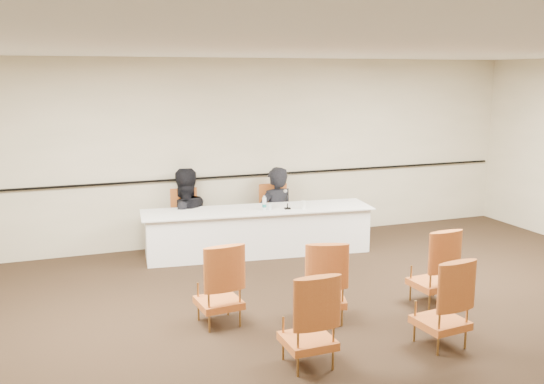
{
  "coord_description": "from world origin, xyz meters",
  "views": [
    {
      "loc": [
        -2.98,
        -5.42,
        2.75
      ],
      "look_at": [
        0.02,
        2.6,
        1.07
      ],
      "focal_mm": 40.0,
      "sensor_mm": 36.0,
      "label": 1
    }
  ],
  "objects_px": {
    "aud_chair_front_mid": "(324,280)",
    "drinking_glass": "(270,206)",
    "water_bottle": "(264,203)",
    "panelist_main_chair": "(276,214)",
    "aud_chair_front_right": "(433,266)",
    "panelist_main": "(276,221)",
    "microphone": "(287,200)",
    "aud_chair_front_left": "(218,283)",
    "coffee_cup": "(303,205)",
    "aud_chair_back_left": "(308,318)",
    "panelist_second": "(184,226)",
    "panelist_second_chair": "(184,220)",
    "panel_table": "(258,231)",
    "aud_chair_back_right": "(441,301)"
  },
  "relations": [
    {
      "from": "aud_chair_front_mid",
      "to": "aud_chair_back_left",
      "type": "height_order",
      "value": "same"
    },
    {
      "from": "panelist_main_chair",
      "to": "drinking_glass",
      "type": "height_order",
      "value": "panelist_main_chair"
    },
    {
      "from": "panelist_main_chair",
      "to": "aud_chair_front_mid",
      "type": "height_order",
      "value": "same"
    },
    {
      "from": "aud_chair_front_right",
      "to": "aud_chair_back_left",
      "type": "xyz_separation_m",
      "value": [
        -2.06,
        -0.94,
        0.0
      ]
    },
    {
      "from": "water_bottle",
      "to": "coffee_cup",
      "type": "relative_size",
      "value": 1.73
    },
    {
      "from": "aud_chair_front_right",
      "to": "aud_chair_front_mid",
      "type": "bearing_deg",
      "value": 176.33
    },
    {
      "from": "aud_chair_front_left",
      "to": "aud_chair_front_right",
      "type": "height_order",
      "value": "same"
    },
    {
      "from": "aud_chair_front_mid",
      "to": "drinking_glass",
      "type": "bearing_deg",
      "value": 100.46
    },
    {
      "from": "panelist_main_chair",
      "to": "drinking_glass",
      "type": "bearing_deg",
      "value": -112.57
    },
    {
      "from": "panelist_main",
      "to": "microphone",
      "type": "xyz_separation_m",
      "value": [
        -0.06,
        -0.65,
        0.49
      ]
    },
    {
      "from": "panelist_main_chair",
      "to": "aud_chair_front_left",
      "type": "xyz_separation_m",
      "value": [
        -1.78,
        -2.88,
        0.0
      ]
    },
    {
      "from": "panelist_second_chair",
      "to": "aud_chair_back_left",
      "type": "xyz_separation_m",
      "value": [
        0.25,
        -4.3,
        0.0
      ]
    },
    {
      "from": "panelist_main",
      "to": "panelist_main_chair",
      "type": "distance_m",
      "value": 0.11
    },
    {
      "from": "panelist_second_chair",
      "to": "coffee_cup",
      "type": "xyz_separation_m",
      "value": [
        1.68,
        -0.89,
        0.3
      ]
    },
    {
      "from": "panelist_main",
      "to": "aud_chair_front_left",
      "type": "bearing_deg",
      "value": 46.14
    },
    {
      "from": "drinking_glass",
      "to": "panelist_main_chair",
      "type": "bearing_deg",
      "value": 60.85
    },
    {
      "from": "coffee_cup",
      "to": "aud_chair_front_mid",
      "type": "xyz_separation_m",
      "value": [
        -0.82,
        -2.48,
        -0.3
      ]
    },
    {
      "from": "water_bottle",
      "to": "aud_chair_front_mid",
      "type": "relative_size",
      "value": 0.23
    },
    {
      "from": "panelist_second",
      "to": "coffee_cup",
      "type": "xyz_separation_m",
      "value": [
        1.68,
        -0.89,
        0.39
      ]
    },
    {
      "from": "water_bottle",
      "to": "drinking_glass",
      "type": "distance_m",
      "value": 0.1
    },
    {
      "from": "coffee_cup",
      "to": "aud_chair_front_left",
      "type": "bearing_deg",
      "value": -132.17
    },
    {
      "from": "panelist_second",
      "to": "panel_table",
      "type": "bearing_deg",
      "value": 136.84
    },
    {
      "from": "panelist_main_chair",
      "to": "water_bottle",
      "type": "relative_size",
      "value": 4.39
    },
    {
      "from": "drinking_glass",
      "to": "aud_chair_front_right",
      "type": "height_order",
      "value": "aud_chair_front_right"
    },
    {
      "from": "panel_table",
      "to": "panelist_main_chair",
      "type": "height_order",
      "value": "panelist_main_chair"
    },
    {
      "from": "water_bottle",
      "to": "aud_chair_back_right",
      "type": "bearing_deg",
      "value": -80.6
    },
    {
      "from": "microphone",
      "to": "panel_table",
      "type": "bearing_deg",
      "value": 168.11
    },
    {
      "from": "panelist_second_chair",
      "to": "coffee_cup",
      "type": "distance_m",
      "value": 1.92
    },
    {
      "from": "microphone",
      "to": "water_bottle",
      "type": "bearing_deg",
      "value": 174.42
    },
    {
      "from": "panelist_second_chair",
      "to": "aud_chair_front_left",
      "type": "relative_size",
      "value": 1.0
    },
    {
      "from": "panelist_main_chair",
      "to": "drinking_glass",
      "type": "distance_m",
      "value": 0.73
    },
    {
      "from": "panel_table",
      "to": "aud_chair_front_mid",
      "type": "height_order",
      "value": "aud_chair_front_mid"
    },
    {
      "from": "panelist_second",
      "to": "coffee_cup",
      "type": "height_order",
      "value": "panelist_second"
    },
    {
      "from": "coffee_cup",
      "to": "aud_chair_front_right",
      "type": "height_order",
      "value": "aud_chair_front_right"
    },
    {
      "from": "coffee_cup",
      "to": "aud_chair_front_left",
      "type": "xyz_separation_m",
      "value": [
        -1.96,
        -2.16,
        -0.3
      ]
    },
    {
      "from": "aud_chair_front_mid",
      "to": "aud_chair_back_right",
      "type": "bearing_deg",
      "value": -32.6
    },
    {
      "from": "aud_chair_front_left",
      "to": "aud_chair_back_left",
      "type": "height_order",
      "value": "same"
    },
    {
      "from": "aud_chair_front_right",
      "to": "aud_chair_back_right",
      "type": "height_order",
      "value": "same"
    },
    {
      "from": "aud_chair_back_left",
      "to": "water_bottle",
      "type": "bearing_deg",
      "value": 76.14
    },
    {
      "from": "panel_table",
      "to": "coffee_cup",
      "type": "xyz_separation_m",
      "value": [
        0.66,
        -0.24,
        0.42
      ]
    },
    {
      "from": "panelist_main",
      "to": "coffee_cup",
      "type": "distance_m",
      "value": 0.85
    },
    {
      "from": "aud_chair_back_left",
      "to": "panelist_main",
      "type": "bearing_deg",
      "value": 72.65
    },
    {
      "from": "aud_chair_front_right",
      "to": "microphone",
      "type": "bearing_deg",
      "value": 104.79
    },
    {
      "from": "panelist_second",
      "to": "aud_chair_front_right",
      "type": "distance_m",
      "value": 4.08
    },
    {
      "from": "aud_chair_front_left",
      "to": "aud_chair_front_mid",
      "type": "distance_m",
      "value": 1.18
    },
    {
      "from": "panelist_main_chair",
      "to": "aud_chair_front_left",
      "type": "relative_size",
      "value": 1.0
    },
    {
      "from": "panel_table",
      "to": "panelist_second_chair",
      "type": "relative_size",
      "value": 3.72
    },
    {
      "from": "panelist_main",
      "to": "aud_chair_front_right",
      "type": "relative_size",
      "value": 1.9
    },
    {
      "from": "aud_chair_back_right",
      "to": "panelist_main",
      "type": "bearing_deg",
      "value": 86.86
    },
    {
      "from": "panelist_second_chair",
      "to": "water_bottle",
      "type": "xyz_separation_m",
      "value": [
        1.1,
        -0.73,
        0.34
      ]
    }
  ]
}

